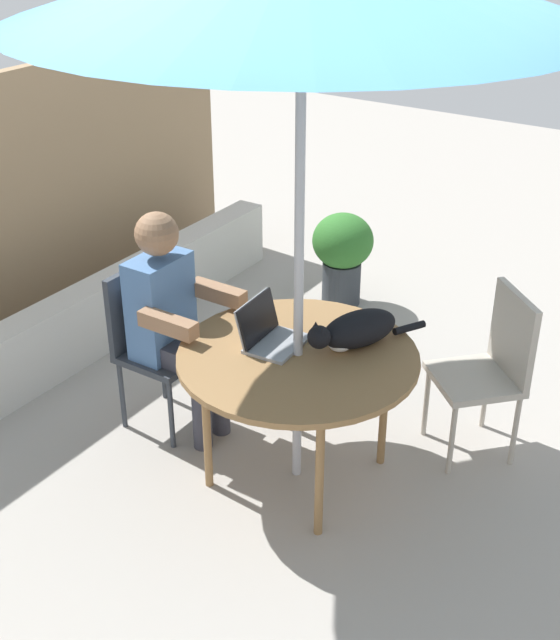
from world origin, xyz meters
The scene contains 9 objects.
ground_plane centered at (0.00, 0.00, 0.00)m, with size 14.00×14.00×0.00m, color gray.
planter_wall_low centered at (0.00, 1.72, 0.22)m, with size 4.17×0.20×0.45m, color beige.
patio_table centered at (0.00, 0.00, 0.65)m, with size 1.14×1.14×0.70m.
chair_occupied centered at (0.00, 0.92, 0.52)m, with size 0.40×0.40×0.89m.
chair_empty centered at (0.72, -0.70, 0.52)m, with size 0.57×0.57×0.89m.
person_seated centered at (0.00, 0.76, 0.69)m, with size 0.48×0.48×1.23m.
laptop centered at (0.01, 0.18, 0.76)m, with size 0.32×0.27×0.21m.
cat centered at (0.21, -0.18, 0.78)m, with size 0.59×0.38×0.17m.
potted_plant_near_fence centered at (1.78, 0.75, 0.39)m, with size 0.42×0.42×0.66m.
Camera 1 is at (-2.88, -1.78, 2.71)m, focal length 47.38 mm.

